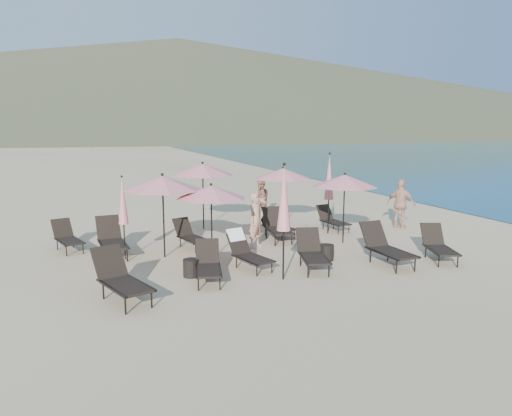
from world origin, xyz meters
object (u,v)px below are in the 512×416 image
object	(u,v)px
lounger_1	(208,264)
umbrella_open_2	(345,181)
lounger_0	(121,278)
lounger_4	(386,246)
lounger_9	(276,226)
umbrella_closed_2	(123,201)
lounger_2	(247,251)
umbrella_open_4	(283,174)
umbrella_open_1	(211,192)
lounger_5	(438,245)
lounger_6	(67,237)
lounger_11	(332,219)
beachgoer_a	(256,220)
lounger_10	(275,224)
side_table_0	(191,268)
umbrella_open_0	(162,183)
umbrella_closed_0	(284,199)
umbrella_closed_1	(329,177)
beachgoer_b	(261,199)
side_table_1	(327,252)
umbrella_open_3	(203,170)
lounger_7	(112,239)
beachgoer_c	(401,204)

from	to	relation	value
lounger_1	umbrella_open_2	size ratio (longest dim) A/B	0.73
lounger_0	lounger_4	bearing A→B (deg)	-15.23
lounger_9	umbrella_closed_2	distance (m)	5.10
lounger_2	umbrella_open_4	size ratio (longest dim) A/B	0.72
umbrella_open_1	lounger_9	bearing A→B (deg)	31.19
lounger_0	lounger_5	distance (m)	8.62
lounger_2	lounger_6	bearing A→B (deg)	125.72
lounger_11	umbrella_open_4	distance (m)	2.40
lounger_4	beachgoer_a	bearing A→B (deg)	130.89
lounger_10	side_table_0	distance (m)	5.09
umbrella_open_0	umbrella_closed_0	xyz separation A→B (m)	(2.34, -3.10, -0.14)
umbrella_open_1	umbrella_open_4	distance (m)	4.79
lounger_4	lounger_10	world-z (taller)	lounger_4
lounger_0	beachgoer_a	bearing A→B (deg)	19.12
lounger_10	umbrella_open_0	bearing A→B (deg)	-173.03
lounger_5	umbrella_closed_1	size ratio (longest dim) A/B	0.61
umbrella_open_1	beachgoer_b	size ratio (longest dim) A/B	1.39
side_table_1	umbrella_open_1	bearing A→B (deg)	158.07
lounger_9	beachgoer_b	xyz separation A→B (m)	(0.93, 3.83, 0.31)
lounger_4	lounger_11	xyz separation A→B (m)	(0.79, 4.39, -0.10)
umbrella_open_3	umbrella_closed_0	bearing A→B (deg)	-87.11
lounger_1	lounger_9	distance (m)	4.70
umbrella_open_0	umbrella_open_1	xyz separation A→B (m)	(1.20, -0.72, -0.22)
side_table_1	lounger_5	bearing A→B (deg)	-19.82
lounger_7	umbrella_open_1	world-z (taller)	umbrella_open_1
umbrella_open_4	umbrella_closed_1	distance (m)	1.77
lounger_7	side_table_1	world-z (taller)	lounger_7
lounger_10	umbrella_open_1	xyz separation A→B (m)	(-2.80, -2.10, 1.48)
umbrella_open_1	beachgoer_b	bearing A→B (deg)	56.73
lounger_7	side_table_0	distance (m)	3.30
lounger_4	umbrella_closed_1	size ratio (longest dim) A/B	0.66
beachgoer_a	beachgoer_b	xyz separation A→B (m)	(1.92, 4.57, -0.07)
lounger_7	beachgoer_a	xyz separation A→B (m)	(4.23, -0.61, 0.36)
umbrella_open_0	beachgoer_c	bearing A→B (deg)	6.49
lounger_11	side_table_0	xyz separation A→B (m)	(-6.00, -3.66, -0.17)
lounger_7	beachgoer_b	xyz separation A→B (m)	(6.15, 3.96, 0.29)
umbrella_open_1	lounger_4	bearing A→B (deg)	-26.15
lounger_7	lounger_9	distance (m)	5.22
lounger_10	beachgoer_b	xyz separation A→B (m)	(0.75, 3.32, 0.35)
lounger_10	umbrella_open_3	xyz separation A→B (m)	(-1.98, 1.99, 1.73)
beachgoer_a	beachgoer_c	bearing A→B (deg)	-24.64
lounger_0	side_table_1	world-z (taller)	lounger_0
lounger_5	umbrella_open_2	bearing A→B (deg)	138.02
lounger_2	umbrella_closed_2	distance (m)	3.73
lounger_10	umbrella_open_3	distance (m)	3.30
lounger_7	umbrella_open_3	size ratio (longest dim) A/B	0.76
lounger_4	beachgoer_a	distance (m)	3.98
beachgoer_b	umbrella_closed_2	bearing A→B (deg)	-54.11
lounger_10	lounger_6	bearing A→B (deg)	164.21
lounger_9	umbrella_open_3	size ratio (longest dim) A/B	0.74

